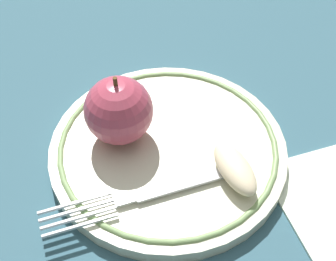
% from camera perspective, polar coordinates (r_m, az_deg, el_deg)
% --- Properties ---
extents(ground_plane, '(2.00, 2.00, 0.00)m').
position_cam_1_polar(ground_plane, '(0.47, -1.35, -4.23)').
color(ground_plane, '#335968').
extents(plate, '(0.24, 0.24, 0.02)m').
position_cam_1_polar(plate, '(0.47, 0.00, -2.31)').
color(plate, beige).
rests_on(plate, ground_plane).
extents(apple_red_whole, '(0.07, 0.07, 0.08)m').
position_cam_1_polar(apple_red_whole, '(0.45, -6.05, 2.44)').
color(apple_red_whole, '#B34056').
rests_on(apple_red_whole, plate).
extents(apple_slice_front, '(0.07, 0.06, 0.02)m').
position_cam_1_polar(apple_slice_front, '(0.44, 8.15, -4.63)').
color(apple_slice_front, beige).
rests_on(apple_slice_front, plate).
extents(fork, '(0.11, 0.18, 0.00)m').
position_cam_1_polar(fork, '(0.43, -2.02, -7.62)').
color(fork, silver).
rests_on(fork, plate).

